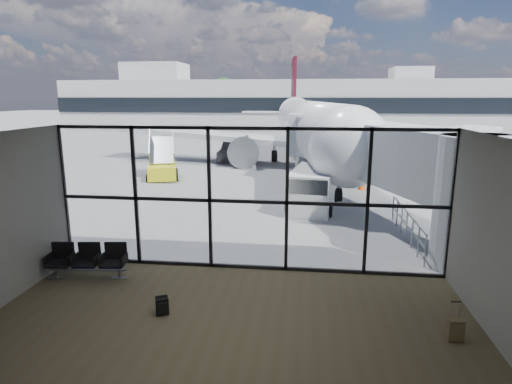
% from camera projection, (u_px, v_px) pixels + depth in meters
% --- Properties ---
extents(ground, '(220.00, 220.00, 0.00)m').
position_uv_depth(ground, '(294.00, 141.00, 52.38)').
color(ground, slate).
rests_on(ground, ground).
extents(lounge_shell, '(12.02, 8.01, 4.51)m').
position_uv_depth(lounge_shell, '(214.00, 237.00, 8.41)').
color(lounge_shell, brown).
rests_on(lounge_shell, ground).
extents(glass_curtain_wall, '(12.10, 0.12, 4.50)m').
position_uv_depth(glass_curtain_wall, '(248.00, 200.00, 13.14)').
color(glass_curtain_wall, white).
rests_on(glass_curtain_wall, ground).
extents(jet_bridge, '(8.00, 16.50, 4.33)m').
position_uv_depth(jet_bridge, '(377.00, 155.00, 19.30)').
color(jet_bridge, '#A7A9AC').
rests_on(jet_bridge, ground).
extents(apron_railing, '(0.06, 5.46, 1.11)m').
position_uv_depth(apron_railing, '(407.00, 222.00, 16.20)').
color(apron_railing, gray).
rests_on(apron_railing, ground).
extents(far_terminal, '(80.00, 12.20, 11.00)m').
position_uv_depth(far_terminal, '(295.00, 103.00, 72.81)').
color(far_terminal, '#B1B0AC').
rests_on(far_terminal, ground).
extents(tree_0, '(4.95, 4.95, 7.12)m').
position_uv_depth(tree_0, '(80.00, 100.00, 87.70)').
color(tree_0, '#382619').
rests_on(tree_0, ground).
extents(tree_1, '(5.61, 5.61, 8.07)m').
position_uv_depth(tree_1, '(108.00, 97.00, 86.86)').
color(tree_1, '#382619').
rests_on(tree_1, ground).
extents(tree_2, '(6.27, 6.27, 9.03)m').
position_uv_depth(tree_2, '(136.00, 94.00, 86.01)').
color(tree_2, '#382619').
rests_on(tree_2, ground).
extents(tree_3, '(4.95, 4.95, 7.12)m').
position_uv_depth(tree_3, '(165.00, 100.00, 85.57)').
color(tree_3, '#382619').
rests_on(tree_3, ground).
extents(tree_4, '(5.61, 5.61, 8.07)m').
position_uv_depth(tree_4, '(194.00, 97.00, 84.72)').
color(tree_4, '#382619').
rests_on(tree_4, ground).
extents(tree_5, '(6.27, 6.27, 9.03)m').
position_uv_depth(tree_5, '(224.00, 94.00, 83.87)').
color(tree_5, '#382619').
rests_on(tree_5, ground).
extents(seating_row, '(2.35, 0.91, 1.04)m').
position_uv_depth(seating_row, '(88.00, 259.00, 12.89)').
color(seating_row, gray).
rests_on(seating_row, ground).
extents(backpack, '(0.37, 0.37, 0.47)m').
position_uv_depth(backpack, '(162.00, 306.00, 10.70)').
color(backpack, black).
rests_on(backpack, ground).
extents(suitcase, '(0.35, 0.27, 0.91)m').
position_uv_depth(suitcase, '(455.00, 330.00, 9.53)').
color(suitcase, brown).
rests_on(suitcase, ground).
extents(airliner, '(33.15, 38.55, 9.94)m').
position_uv_depth(airliner, '(308.00, 125.00, 36.17)').
color(airliner, silver).
rests_on(airliner, ground).
extents(service_van, '(2.64, 4.64, 1.92)m').
position_uv_depth(service_van, '(313.00, 189.00, 20.73)').
color(service_van, silver).
rests_on(service_van, ground).
extents(belt_loader, '(1.56, 3.61, 1.63)m').
position_uv_depth(belt_loader, '(227.00, 155.00, 35.94)').
color(belt_loader, black).
rests_on(belt_loader, ground).
extents(mobile_stairs, '(2.75, 4.05, 2.61)m').
position_uv_depth(mobile_stairs, '(162.00, 169.00, 28.58)').
color(mobile_stairs, yellow).
rests_on(mobile_stairs, ground).
extents(traffic_cone_a, '(0.44, 0.44, 0.63)m').
position_uv_depth(traffic_cone_a, '(299.00, 195.00, 22.38)').
color(traffic_cone_a, '#FF500D').
rests_on(traffic_cone_a, ground).
extents(traffic_cone_b, '(0.40, 0.40, 0.57)m').
position_uv_depth(traffic_cone_b, '(342.00, 179.00, 26.98)').
color(traffic_cone_b, '#CF5A0A').
rests_on(traffic_cone_b, ground).
extents(traffic_cone_c, '(0.42, 0.42, 0.60)m').
position_uv_depth(traffic_cone_c, '(362.00, 185.00, 25.17)').
color(traffic_cone_c, '#FF520D').
rests_on(traffic_cone_c, ground).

